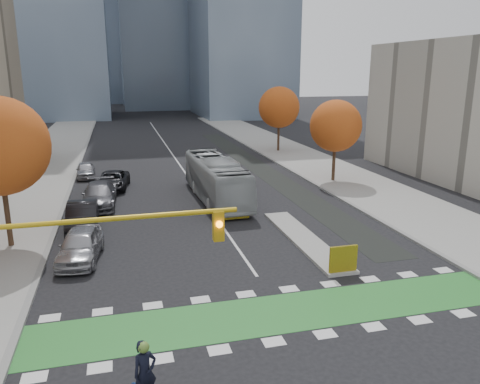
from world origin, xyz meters
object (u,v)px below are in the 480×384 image
parked_car_a (80,245)px  parked_car_e (86,170)px  tree_east_near (336,126)px  traffic_signal_west (57,257)px  hazard_board (343,259)px  parked_car_c (99,195)px  tree_east_far (279,107)px  bus (216,179)px  parked_car_b (82,216)px  parked_car_d (113,180)px

parked_car_a → parked_car_e: parked_car_a is taller
parked_car_a → parked_car_e: bearing=99.5°
tree_east_near → traffic_signal_west: size_ratio=0.83×
tree_east_near → hazard_board: bearing=-114.2°
parked_car_c → parked_car_a: bearing=-91.4°
hazard_board → tree_east_far: 35.13m
traffic_signal_west → bus: (8.87, 19.42, -2.44)m
hazard_board → tree_east_near: bearing=65.8°
parked_car_e → bus: bearing=-48.7°
traffic_signal_west → parked_car_b: bearing=91.7°
bus → parked_car_e: size_ratio=2.84×
hazard_board → parked_car_e: hazard_board is taller
tree_east_far → parked_car_e: (-21.50, -8.78, -4.55)m
tree_east_near → parked_car_c: size_ratio=1.26×
hazard_board → bus: bearing=101.8°
tree_east_far → bus: tree_east_far is taller
hazard_board → parked_car_d: hazard_board is taller
tree_east_near → tree_east_far: bearing=88.2°
tree_east_near → traffic_signal_west: bearing=-131.5°
parked_car_c → parked_car_e: (-1.47, 10.00, -0.13)m
parked_car_b → parked_car_e: parked_car_b is taller
tree_east_far → parked_car_e: size_ratio=1.90×
parked_car_d → parked_car_e: 5.54m
parked_car_a → parked_car_e: 20.02m
parked_car_c → parked_car_d: (0.91, 5.00, -0.11)m
tree_east_far → traffic_signal_west: bearing=-117.9°
parked_car_c → parked_car_d: 5.08m
bus → parked_car_c: size_ratio=2.03×
bus → parked_car_b: bearing=-154.9°
parked_car_b → parked_car_e: bearing=91.9°
parked_car_b → parked_car_d: 10.15m
tree_east_far → parked_car_e: 23.67m
tree_east_near → tree_east_far: tree_east_far is taller
parked_car_a → parked_car_b: parked_car_b is taller
traffic_signal_west → bus: traffic_signal_west is taller
hazard_board → parked_car_d: size_ratio=0.28×
tree_east_far → parked_car_a: (-20.67, -28.78, -4.43)m
bus → tree_east_far: bearing=57.1°
tree_east_near → parked_car_d: 19.20m
parked_car_d → parked_car_a: bearing=-88.1°
parked_car_b → parked_car_d: bearing=79.5°
tree_east_near → parked_car_a: 24.22m
tree_east_near → bus: bearing=-164.4°
tree_east_near → parked_car_c: tree_east_near is taller
tree_east_far → parked_car_d: (-19.12, -13.78, -4.54)m
parked_car_a → parked_car_e: size_ratio=1.17×
hazard_board → parked_car_d: (-10.62, 20.02, -0.10)m
traffic_signal_west → bus: 21.49m
hazard_board → tree_east_near: (8.00, 17.80, 4.06)m
hazard_board → bus: size_ratio=0.12×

